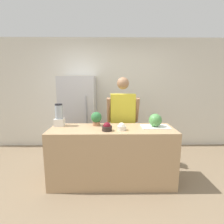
{
  "coord_description": "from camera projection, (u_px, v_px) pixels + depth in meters",
  "views": [
    {
      "loc": [
        -0.04,
        -2.3,
        1.62
      ],
      "look_at": [
        0.0,
        0.35,
        1.14
      ],
      "focal_mm": 28.0,
      "sensor_mm": 36.0,
      "label": 1
    }
  ],
  "objects": [
    {
      "name": "ground_plane",
      "position": [
        112.0,
        193.0,
        2.55
      ],
      "size": [
        14.0,
        14.0,
        0.0
      ],
      "primitive_type": "plane",
      "color": "#7F6B51"
    },
    {
      "name": "wall_back",
      "position": [
        111.0,
        94.0,
        4.25
      ],
      "size": [
        8.0,
        0.06,
        2.6
      ],
      "color": "silver",
      "rests_on": "ground_plane"
    },
    {
      "name": "counter_island",
      "position": [
        112.0,
        155.0,
        2.79
      ],
      "size": [
        1.93,
        0.63,
        0.89
      ],
      "color": "tan",
      "rests_on": "ground_plane"
    },
    {
      "name": "refrigerator",
      "position": [
        79.0,
        115.0,
        3.93
      ],
      "size": [
        0.75,
        0.72,
        1.71
      ],
      "color": "#B7B7BC",
      "rests_on": "ground_plane"
    },
    {
      "name": "person",
      "position": [
        123.0,
        122.0,
        3.28
      ],
      "size": [
        0.59,
        0.27,
        1.68
      ],
      "color": "gray",
      "rests_on": "ground_plane"
    },
    {
      "name": "cutting_board",
      "position": [
        155.0,
        127.0,
        2.76
      ],
      "size": [
        0.43,
        0.26,
        0.01
      ],
      "color": "white",
      "rests_on": "counter_island"
    },
    {
      "name": "watermelon",
      "position": [
        155.0,
        120.0,
        2.74
      ],
      "size": [
        0.2,
        0.2,
        0.2
      ],
      "color": "#4C8C47",
      "rests_on": "cutting_board"
    },
    {
      "name": "bowl_cherries",
      "position": [
        107.0,
        127.0,
        2.56
      ],
      "size": [
        0.15,
        0.15,
        0.13
      ],
      "color": "#2D231E",
      "rests_on": "counter_island"
    },
    {
      "name": "bowl_cream",
      "position": [
        122.0,
        127.0,
        2.6
      ],
      "size": [
        0.13,
        0.13,
        0.11
      ],
      "color": "beige",
      "rests_on": "counter_island"
    },
    {
      "name": "blender",
      "position": [
        59.0,
        116.0,
        2.82
      ],
      "size": [
        0.15,
        0.15,
        0.36
      ],
      "color": "silver",
      "rests_on": "counter_island"
    },
    {
      "name": "potted_plant",
      "position": [
        96.0,
        118.0,
        2.85
      ],
      "size": [
        0.18,
        0.18,
        0.23
      ],
      "color": "#996647",
      "rests_on": "counter_island"
    }
  ]
}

